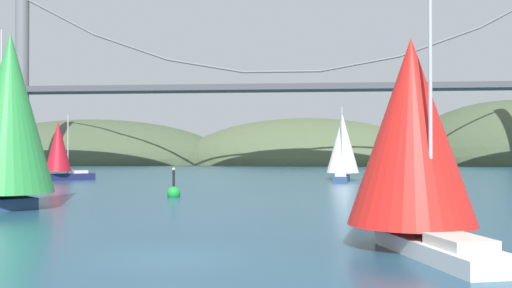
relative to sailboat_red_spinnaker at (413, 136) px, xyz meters
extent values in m
plane|color=navy|center=(-8.84, -2.90, -4.34)|extent=(360.00, 360.00, 0.00)
ellipsoid|color=#425138|center=(-63.84, 132.10, -4.34)|extent=(79.31, 44.00, 24.97)
ellipsoid|color=#4C5B3D|center=(-3.84, 132.10, -4.34)|extent=(69.78, 44.00, 25.12)
cylinder|color=slate|center=(-63.84, 92.10, 13.85)|extent=(2.80, 2.80, 36.37)
cube|color=#47474C|center=(-8.84, 92.10, 12.16)|extent=(146.00, 6.00, 1.20)
cylinder|color=slate|center=(-55.98, 92.10, 27.90)|extent=(15.95, 0.50, 8.71)
cylinder|color=slate|center=(-40.27, 92.10, 21.01)|extent=(15.88, 0.50, 5.98)
cylinder|color=slate|center=(-24.55, 92.10, 16.88)|extent=(15.80, 0.50, 3.25)
cylinder|color=slate|center=(-8.84, 92.10, 15.50)|extent=(15.71, 0.50, 0.50)
cylinder|color=slate|center=(6.87, 92.10, 16.88)|extent=(15.80, 0.50, 3.25)
cylinder|color=slate|center=(22.59, 92.10, 21.01)|extent=(15.88, 0.50, 5.98)
cube|color=white|center=(0.57, -2.03, -4.04)|extent=(3.80, 7.26, 0.60)
cube|color=beige|center=(0.91, -3.24, -3.56)|extent=(2.06, 2.56, 0.36)
cylinder|color=#B2B2B7|center=(0.38, -1.36, 0.72)|extent=(0.14, 0.14, 8.92)
cone|color=red|center=(-0.03, 0.12, 0.21)|extent=(6.12, 6.12, 7.30)
cube|color=#191E4C|center=(-33.68, 47.15, -3.92)|extent=(5.25, 4.66, 0.85)
cube|color=beige|center=(-32.91, 47.77, -3.31)|extent=(2.10, 2.02, 0.36)
cylinder|color=#B2B2B7|center=(-34.10, 46.80, 0.24)|extent=(0.14, 0.14, 7.46)
cone|color=#B21423|center=(-35.05, 46.04, -0.02)|extent=(4.45, 4.45, 6.35)
cylinder|color=#B2B2B7|center=(-24.55, 13.99, 2.00)|extent=(0.14, 0.14, 11.19)
cone|color=green|center=(-23.23, 12.68, 1.91)|extent=(7.87, 7.87, 10.42)
cube|color=navy|center=(0.38, 47.90, -4.02)|extent=(2.51, 7.02, 0.65)
cube|color=beige|center=(0.22, 46.68, -3.51)|extent=(1.53, 2.34, 0.36)
cylinder|color=#B2B2B7|center=(0.47, 48.58, 0.59)|extent=(0.14, 0.14, 8.56)
cone|color=white|center=(0.66, 50.08, 0.30)|extent=(4.61, 4.61, 7.39)
sphere|color=green|center=(-14.83, 22.93, -4.04)|extent=(1.10, 1.10, 1.10)
cylinder|color=black|center=(-14.83, 22.93, -2.99)|extent=(0.20, 0.20, 1.60)
sphere|color=#F2EA99|center=(-14.83, 22.93, -2.07)|extent=(0.24, 0.24, 0.24)
camera|label=1|loc=(-4.19, -22.29, -0.54)|focal=39.54mm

